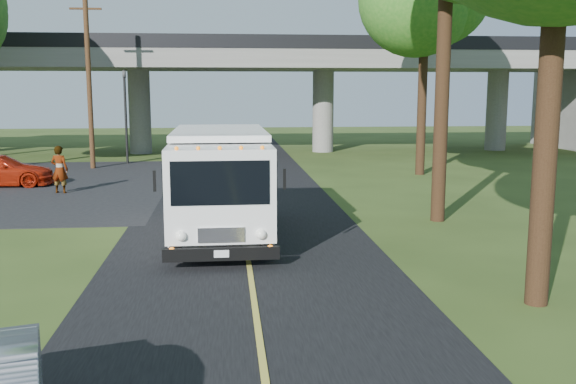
{
  "coord_description": "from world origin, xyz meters",
  "views": [
    {
      "loc": [
        -0.52,
        -10.53,
        4.16
      ],
      "look_at": [
        1.04,
        5.31,
        1.6
      ],
      "focal_mm": 40.0,
      "sensor_mm": 36.0,
      "label": 1
    }
  ],
  "objects": [
    {
      "name": "road",
      "position": [
        0.0,
        10.0,
        0.01
      ],
      "size": [
        7.0,
        90.0,
        0.02
      ],
      "primitive_type": "cube",
      "color": "black",
      "rests_on": "ground"
    },
    {
      "name": "utility_pole",
      "position": [
        -7.5,
        24.0,
        4.59
      ],
      "size": [
        1.6,
        0.26,
        9.0
      ],
      "color": "#472D19",
      "rests_on": "ground"
    },
    {
      "name": "overpass",
      "position": [
        0.0,
        32.0,
        4.56
      ],
      "size": [
        54.0,
        10.0,
        7.3
      ],
      "color": "slate",
      "rests_on": "ground"
    },
    {
      "name": "step_van",
      "position": [
        -0.68,
        7.4,
        1.64
      ],
      "size": [
        2.7,
        7.2,
        3.01
      ],
      "rotation": [
        0.0,
        0.0,
        0.01
      ],
      "color": "white",
      "rests_on": "ground"
    },
    {
      "name": "pedestrian",
      "position": [
        -7.15,
        15.75,
        0.97
      ],
      "size": [
        0.8,
        0.62,
        1.93
      ],
      "primitive_type": "imported",
      "rotation": [
        0.0,
        0.0,
        2.89
      ],
      "color": "gray",
      "rests_on": "ground"
    },
    {
      "name": "tree_right_far",
      "position": [
        9.21,
        19.84,
        8.3
      ],
      "size": [
        5.77,
        5.67,
        10.99
      ],
      "color": "#382314",
      "rests_on": "ground"
    },
    {
      "name": "ground",
      "position": [
        0.0,
        0.0,
        0.0
      ],
      "size": [
        120.0,
        120.0,
        0.0
      ],
      "primitive_type": "plane",
      "color": "#2F4217",
      "rests_on": "ground"
    },
    {
      "name": "traffic_signal",
      "position": [
        -6.0,
        26.0,
        3.2
      ],
      "size": [
        0.18,
        0.22,
        5.2
      ],
      "color": "black",
      "rests_on": "ground"
    },
    {
      "name": "lane_line",
      "position": [
        0.0,
        10.0,
        0.03
      ],
      "size": [
        0.12,
        90.0,
        0.01
      ],
      "primitive_type": "cube",
      "color": "gold",
      "rests_on": "road"
    }
  ]
}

